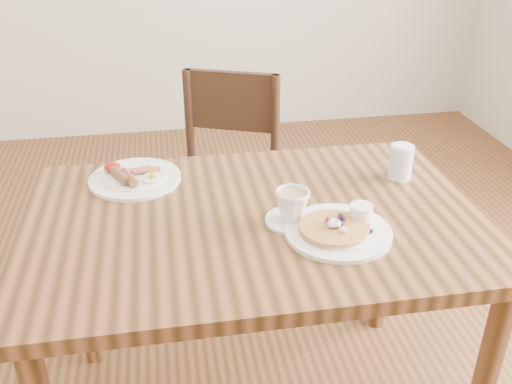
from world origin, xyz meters
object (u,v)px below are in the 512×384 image
(pancake_plate, at_px, (339,229))
(teacup_saucer, at_px, (292,208))
(water_glass, at_px, (401,162))
(dining_table, at_px, (256,246))
(chair_far, at_px, (225,176))
(breakfast_plate, at_px, (134,177))

(pancake_plate, relative_size, teacup_saucer, 1.93)
(pancake_plate, bearing_deg, teacup_saucer, 143.78)
(teacup_saucer, xyz_separation_m, water_glass, (0.37, 0.19, 0.01))
(dining_table, xyz_separation_m, teacup_saucer, (0.09, -0.05, 0.14))
(chair_far, relative_size, teacup_saucer, 6.29)
(dining_table, bearing_deg, chair_far, 89.65)
(breakfast_plate, relative_size, water_glass, 2.64)
(breakfast_plate, height_order, teacup_saucer, teacup_saucer)
(pancake_plate, height_order, teacup_saucer, teacup_saucer)
(chair_far, bearing_deg, pancake_plate, 123.78)
(water_glass, bearing_deg, dining_table, -162.58)
(dining_table, bearing_deg, breakfast_plate, 141.25)
(chair_far, distance_m, water_glass, 0.82)
(water_glass, bearing_deg, breakfast_plate, 171.66)
(pancake_plate, xyz_separation_m, water_glass, (0.27, 0.27, 0.04))
(chair_far, xyz_separation_m, pancake_plate, (0.19, -0.88, 0.27))
(breakfast_plate, height_order, water_glass, water_glass)
(chair_far, distance_m, breakfast_plate, 0.65)
(dining_table, relative_size, breakfast_plate, 4.44)
(breakfast_plate, bearing_deg, teacup_saucer, -36.86)
(breakfast_plate, bearing_deg, water_glass, -8.34)
(dining_table, height_order, teacup_saucer, teacup_saucer)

